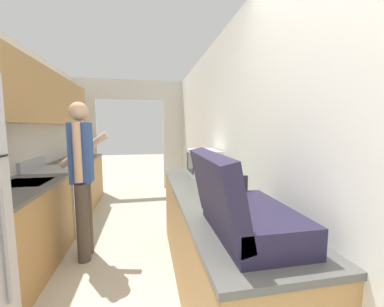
% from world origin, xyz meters
% --- Properties ---
extents(wall_left, '(0.38, 7.35, 2.50)m').
position_xyz_m(wall_left, '(-1.14, 2.29, 1.51)').
color(wall_left, silver).
rests_on(wall_left, ground_plane).
extents(wall_right, '(0.06, 7.35, 2.50)m').
position_xyz_m(wall_right, '(1.22, 1.87, 1.25)').
color(wall_right, silver).
rests_on(wall_right, ground_plane).
extents(wall_far_with_doorway, '(2.78, 0.06, 2.50)m').
position_xyz_m(wall_far_with_doorway, '(0.00, 4.98, 1.42)').
color(wall_far_with_doorway, silver).
rests_on(wall_far_with_doorway, ground_plane).
extents(counter_left, '(0.62, 3.57, 0.88)m').
position_xyz_m(counter_left, '(-0.89, 2.83, 0.44)').
color(counter_left, '#B2844C').
rests_on(counter_left, ground_plane).
extents(counter_right, '(0.62, 2.40, 0.88)m').
position_xyz_m(counter_right, '(0.89, 1.32, 0.44)').
color(counter_right, '#B2844C').
rests_on(counter_right, ground_plane).
extents(range_oven, '(0.66, 0.73, 1.02)m').
position_xyz_m(range_oven, '(-0.88, 2.89, 0.45)').
color(range_oven, '#B7B7BC').
rests_on(range_oven, ground_plane).
extents(person, '(0.55, 0.38, 1.71)m').
position_xyz_m(person, '(-0.34, 2.08, 0.92)').
color(person, '#4C4238').
rests_on(person, ground_plane).
extents(suitcase, '(0.48, 0.65, 0.44)m').
position_xyz_m(suitcase, '(0.82, 0.53, 1.02)').
color(suitcase, '#231E38').
rests_on(suitcase, counter_right).
extents(microwave, '(0.33, 0.48, 0.30)m').
position_xyz_m(microwave, '(1.01, 2.09, 1.03)').
color(microwave, white).
rests_on(microwave, counter_right).
extents(book_stack, '(0.26, 0.29, 0.08)m').
position_xyz_m(book_stack, '(0.90, 1.34, 0.92)').
color(book_stack, gold).
rests_on(book_stack, counter_right).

